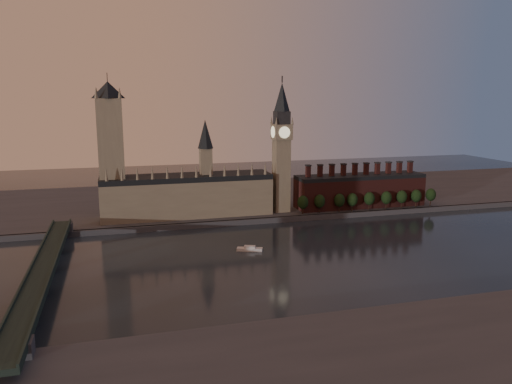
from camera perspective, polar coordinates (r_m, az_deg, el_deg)
ground at (r=303.95m, az=7.66°, el=-7.48°), size 900.00×900.00×0.00m
north_bank at (r=466.88m, az=-0.95°, el=-0.70°), size 900.00×182.00×4.00m
palace_of_westminster at (r=389.94m, az=-7.78°, el=-0.14°), size 130.00×30.30×74.00m
victoria_tower at (r=381.39m, az=-16.25°, el=4.98°), size 24.00×24.00×108.00m
big_ben at (r=397.03m, az=2.93°, el=5.28°), size 15.00×15.00×107.00m
chimney_block at (r=429.64m, az=11.77°, el=0.22°), size 110.00×25.00×37.00m
embankment_tree_0 at (r=394.08m, az=5.38°, el=-1.18°), size 8.60×8.60×14.88m
embankment_tree_1 at (r=399.70m, az=7.28°, el=-1.05°), size 8.60×8.60×14.88m
embankment_tree_2 at (r=405.80m, az=9.51°, el=-0.93°), size 8.60×8.60×14.88m
embankment_tree_3 at (r=409.62m, az=10.95°, el=-0.87°), size 8.60×8.60×14.88m
embankment_tree_4 at (r=417.13m, az=12.83°, el=-0.74°), size 8.60×8.60×14.88m
embankment_tree_5 at (r=423.94m, az=14.68°, el=-0.64°), size 8.60×8.60×14.88m
embankment_tree_6 at (r=431.50m, az=16.33°, el=-0.53°), size 8.60×8.60×14.88m
embankment_tree_7 at (r=438.84m, az=17.84°, el=-0.43°), size 8.60×8.60×14.88m
embankment_tree_8 at (r=448.16m, az=19.34°, el=-0.30°), size 8.60×8.60×14.88m
westminster_bridge at (r=278.87m, az=-23.12°, el=-8.35°), size 14.00×200.00×11.55m
river_boat at (r=314.59m, az=-0.72°, el=-6.51°), size 16.49×10.00×3.19m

